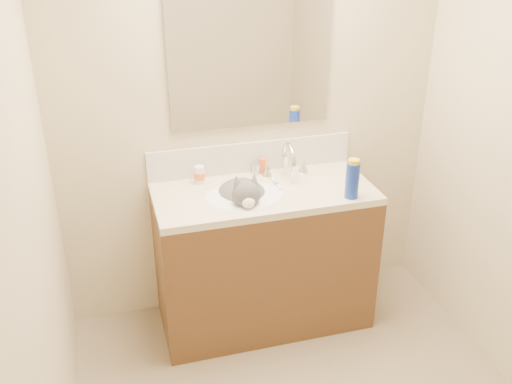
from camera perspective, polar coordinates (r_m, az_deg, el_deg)
room_shell at (r=2.01m, az=8.87°, el=4.51°), size 2.24×2.54×2.52m
vanity_cabinet at (r=3.32m, az=0.77°, el=-6.80°), size 1.20×0.55×0.82m
counter_slab at (r=3.11m, az=0.81°, el=-0.14°), size 1.20×0.55×0.04m
basin at (r=3.08m, az=-1.18°, el=-1.48°), size 0.45×0.36×0.14m
faucet at (r=3.23m, az=3.20°, el=2.97°), size 0.28×0.20×0.21m
cat at (r=3.08m, az=-1.31°, el=-0.63°), size 0.33×0.41×0.32m
backsplash at (r=3.29m, az=-0.48°, el=3.54°), size 1.20×0.02×0.18m
mirror at (r=3.11m, az=-0.52°, el=13.61°), size 0.90×0.02×0.80m
pill_bottle at (r=3.17m, az=-5.68°, el=1.73°), size 0.06×0.06×0.10m
pill_label at (r=3.18m, az=-5.67°, el=1.64°), size 0.06×0.06×0.04m
silver_jar at (r=3.28m, az=0.05°, el=2.36°), size 0.07×0.07×0.06m
amber_bottle at (r=3.29m, az=0.63°, el=2.64°), size 0.04×0.04×0.09m
toothbrush at (r=3.16m, az=2.02°, el=0.85°), size 0.02×0.15×0.01m
toothbrush_head at (r=3.16m, az=2.03°, el=0.91°), size 0.02×0.03×0.02m
spray_can at (r=3.02m, az=9.60°, el=1.15°), size 0.08×0.08×0.20m
spray_cap at (r=2.98m, az=9.74°, el=2.90°), size 0.06×0.06×0.04m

